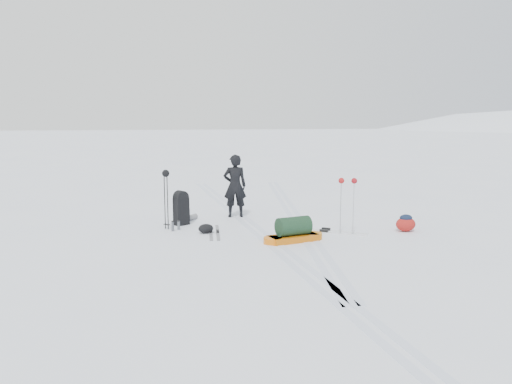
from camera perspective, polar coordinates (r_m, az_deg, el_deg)
ground at (r=11.93m, az=0.31°, el=-4.59°), size 200.00×200.00×0.00m
ski_tracks at (r=12.89m, az=2.22°, el=-3.59°), size 3.38×17.97×0.01m
skier at (r=13.60m, az=-2.43°, el=0.70°), size 0.65×0.44×1.72m
pulk_sled at (r=11.04m, az=4.30°, el=-4.57°), size 1.48×0.75×0.55m
expedition_rucksack at (r=12.84m, az=-8.42°, el=-1.89°), size 0.68×0.93×0.88m
ski_poles_black at (r=12.26m, az=-10.27°, el=1.29°), size 0.19×0.18×1.46m
ski_poles_silver at (r=11.68m, az=10.43°, el=0.54°), size 0.41×0.23×1.33m
touring_skis_grey at (r=11.89m, az=-4.79°, el=-4.60°), size 0.38×1.61×0.06m
touring_skis_white at (r=12.06m, az=7.88°, el=-4.44°), size 1.86×1.37×0.07m
rope_coil at (r=11.21m, az=3.08°, el=-5.30°), size 0.65×0.65×0.06m
small_daypack at (r=12.49m, az=16.74°, el=-3.43°), size 0.54×0.44×0.41m
thermos_pair at (r=12.21m, az=-9.18°, el=-3.82°), size 0.22×0.19×0.25m
stuff_sack at (r=11.85m, az=-5.75°, el=-4.18°), size 0.41×0.34×0.22m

